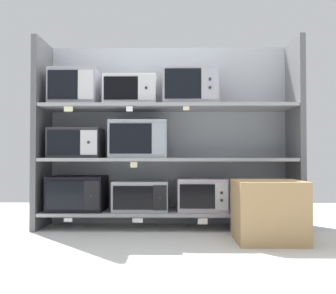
{
  "coord_description": "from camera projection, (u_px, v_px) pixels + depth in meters",
  "views": [
    {
      "loc": [
        0.06,
        -3.69,
        0.64
      ],
      "look_at": [
        0.0,
        0.0,
        0.74
      ],
      "focal_mm": 43.17,
      "sensor_mm": 36.0,
      "label": 1
    }
  ],
  "objects": [
    {
      "name": "price_tag_0",
      "position": [
        68.0,
        220.0,
        3.45
      ],
      "size": [
        0.07,
        0.0,
        0.03
      ],
      "primitive_type": "cube",
      "color": "white"
    },
    {
      "name": "microwave_7",
      "position": [
        190.0,
        88.0,
        3.7
      ],
      "size": [
        0.5,
        0.42,
        0.33
      ],
      "color": "#A4A5AF",
      "rests_on": "shelf_2"
    },
    {
      "name": "microwave_1",
      "position": [
        141.0,
        196.0,
        3.68
      ],
      "size": [
        0.49,
        0.41,
        0.27
      ],
      "color": "#9DA4A8",
      "rests_on": "shelf_0"
    },
    {
      "name": "microwave_4",
      "position": [
        139.0,
        140.0,
        3.7
      ],
      "size": [
        0.52,
        0.42,
        0.34
      ],
      "color": "#98A2AB",
      "rests_on": "shelf_1"
    },
    {
      "name": "upright_left",
      "position": [
        42.0,
        134.0,
        3.72
      ],
      "size": [
        0.05,
        0.47,
        1.72
      ],
      "primitive_type": "cube",
      "color": "#5B5B5E",
      "rests_on": "ground"
    },
    {
      "name": "price_tag_4",
      "position": [
        68.0,
        109.0,
        3.48
      ],
      "size": [
        0.08,
        0.0,
        0.05
      ],
      "primitive_type": "cube",
      "color": "beige"
    },
    {
      "name": "shipping_carton",
      "position": [
        268.0,
        211.0,
        3.09
      ],
      "size": [
        0.51,
        0.51,
        0.46
      ],
      "primitive_type": "cube",
      "color": "tan",
      "rests_on": "ground"
    },
    {
      "name": "upright_right",
      "position": [
        295.0,
        134.0,
        3.68
      ],
      "size": [
        0.05,
        0.47,
        1.72
      ],
      "primitive_type": "cube",
      "color": "#5B5B5E",
      "rests_on": "ground"
    },
    {
      "name": "microwave_5",
      "position": [
        75.0,
        88.0,
        3.72
      ],
      "size": [
        0.43,
        0.36,
        0.33
      ],
      "color": "#9D9BA7",
      "rests_on": "shelf_2"
    },
    {
      "name": "back_panel",
      "position": [
        168.0,
        135.0,
        3.96
      ],
      "size": [
        2.47,
        0.04,
        1.72
      ],
      "primitive_type": "cube",
      "color": "#9EA3A8",
      "rests_on": "ground"
    },
    {
      "name": "microwave_0",
      "position": [
        78.0,
        193.0,
        3.69
      ],
      "size": [
        0.49,
        0.44,
        0.31
      ],
      "color": "black",
      "rests_on": "shelf_0"
    },
    {
      "name": "ground",
      "position": [
        166.0,
        256.0,
        2.68
      ],
      "size": [
        6.27,
        6.0,
        0.02
      ],
      "primitive_type": "cube",
      "color": "silver"
    },
    {
      "name": "shelf_2",
      "position": [
        168.0,
        107.0,
        3.71
      ],
      "size": [
        2.27,
        0.47,
        0.03
      ],
      "primitive_type": "cube",
      "color": "#99999E"
    },
    {
      "name": "price_tag_3",
      "position": [
        134.0,
        165.0,
        3.46
      ],
      "size": [
        0.06,
        0.0,
        0.05
      ],
      "primitive_type": "cube",
      "color": "beige"
    },
    {
      "name": "price_tag_2",
      "position": [
        203.0,
        221.0,
        3.43
      ],
      "size": [
        0.08,
        0.0,
        0.05
      ],
      "primitive_type": "cube",
      "color": "white"
    },
    {
      "name": "shelf_0",
      "position": [
        168.0,
        212.0,
        3.68
      ],
      "size": [
        2.27,
        0.47,
        0.03
      ],
      "primitive_type": "cube",
      "color": "#99999E",
      "rests_on": "ground"
    },
    {
      "name": "shelf_1",
      "position": [
        168.0,
        160.0,
        3.69
      ],
      "size": [
        2.27,
        0.47,
        0.03
      ],
      "primitive_type": "cube",
      "color": "#99999E"
    },
    {
      "name": "microwave_2",
      "position": [
        202.0,
        194.0,
        3.68
      ],
      "size": [
        0.44,
        0.38,
        0.29
      ],
      "color": "#BEB1BE",
      "rests_on": "shelf_0"
    },
    {
      "name": "microwave_6",
      "position": [
        131.0,
        91.0,
        3.71
      ],
      "size": [
        0.48,
        0.34,
        0.27
      ],
      "color": "silver",
      "rests_on": "shelf_2"
    },
    {
      "name": "price_tag_1",
      "position": [
        138.0,
        220.0,
        3.44
      ],
      "size": [
        0.09,
        0.0,
        0.04
      ],
      "primitive_type": "cube",
      "color": "white"
    },
    {
      "name": "price_tag_6",
      "position": [
        186.0,
        108.0,
        3.46
      ],
      "size": [
        0.05,
        0.0,
        0.04
      ],
      "primitive_type": "cube",
      "color": "beige"
    },
    {
      "name": "price_tag_5",
      "position": [
        129.0,
        109.0,
        3.47
      ],
      "size": [
        0.06,
        0.0,
        0.04
      ],
      "primitive_type": "cube",
      "color": "white"
    },
    {
      "name": "microwave_3",
      "position": [
        77.0,
        143.0,
        3.71
      ],
      "size": [
        0.46,
        0.38,
        0.27
      ],
      "color": "#2E2E33",
      "rests_on": "shelf_1"
    }
  ]
}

